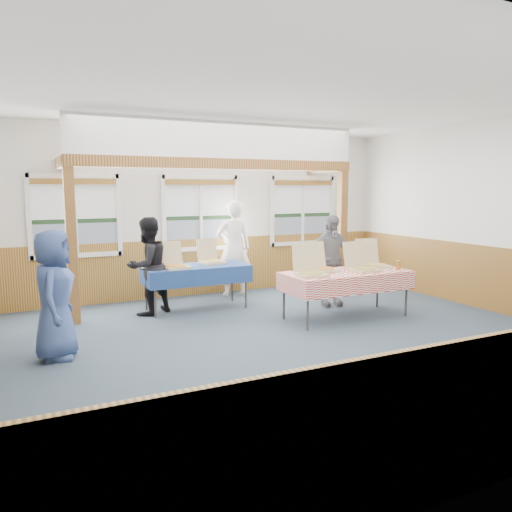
# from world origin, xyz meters

# --- Properties ---
(floor) EXTENTS (8.00, 8.00, 0.00)m
(floor) POSITION_xyz_m (0.00, 0.00, 0.00)
(floor) COLOR #273340
(floor) RESTS_ON ground
(ceiling) EXTENTS (8.00, 8.00, 0.00)m
(ceiling) POSITION_xyz_m (0.00, 0.00, 3.20)
(ceiling) COLOR white
(ceiling) RESTS_ON wall_back
(wall_back) EXTENTS (8.00, 0.00, 8.00)m
(wall_back) POSITION_xyz_m (0.00, 3.50, 1.60)
(wall_back) COLOR silver
(wall_back) RESTS_ON floor
(wall_right) EXTENTS (0.00, 8.00, 8.00)m
(wall_right) POSITION_xyz_m (4.00, 0.00, 1.60)
(wall_right) COLOR silver
(wall_right) RESTS_ON floor
(wainscot_back) EXTENTS (7.98, 0.05, 1.10)m
(wainscot_back) POSITION_xyz_m (0.00, 3.48, 0.55)
(wainscot_back) COLOR brown
(wainscot_back) RESTS_ON floor
(wainscot_right) EXTENTS (0.05, 6.98, 1.10)m
(wainscot_right) POSITION_xyz_m (3.98, 0.00, 0.55)
(wainscot_right) COLOR brown
(wainscot_right) RESTS_ON floor
(window_left) EXTENTS (1.56, 0.10, 1.46)m
(window_left) POSITION_xyz_m (-2.30, 3.46, 1.68)
(window_left) COLOR white
(window_left) RESTS_ON wall_back
(window_mid) EXTENTS (1.56, 0.10, 1.46)m
(window_mid) POSITION_xyz_m (0.00, 3.46, 1.68)
(window_mid) COLOR white
(window_mid) RESTS_ON wall_back
(window_right) EXTENTS (1.56, 0.10, 1.46)m
(window_right) POSITION_xyz_m (2.30, 3.46, 1.68)
(window_right) COLOR white
(window_right) RESTS_ON wall_back
(post_left) EXTENTS (0.15, 0.15, 2.40)m
(post_left) POSITION_xyz_m (-2.50, 2.30, 1.20)
(post_left) COLOR #5A2714
(post_left) RESTS_ON floor
(post_right) EXTENTS (0.15, 0.15, 2.40)m
(post_right) POSITION_xyz_m (2.50, 2.30, 1.20)
(post_right) COLOR #5A2714
(post_right) RESTS_ON floor
(cross_beam) EXTENTS (5.15, 0.18, 0.18)m
(cross_beam) POSITION_xyz_m (0.00, 2.30, 2.49)
(cross_beam) COLOR #5A2714
(cross_beam) RESTS_ON post_left
(table_left) EXTENTS (1.84, 0.94, 0.76)m
(table_left) POSITION_xyz_m (-0.50, 2.34, 0.70)
(table_left) COLOR #363636
(table_left) RESTS_ON floor
(table_right) EXTENTS (2.15, 1.14, 0.76)m
(table_right) POSITION_xyz_m (1.46, 0.72, 0.71)
(table_right) COLOR #363636
(table_right) RESTS_ON floor
(pizza_box_a) EXTENTS (0.43, 0.51, 0.43)m
(pizza_box_a) POSITION_xyz_m (-0.90, 2.24, 0.82)
(pizza_box_a) COLOR #C7B684
(pizza_box_a) RESTS_ON table_left
(pizza_box_b) EXTENTS (0.43, 0.51, 0.42)m
(pizza_box_b) POSITION_xyz_m (-0.15, 2.51, 0.82)
(pizza_box_b) COLOR #C7B684
(pizza_box_b) RESTS_ON table_left
(pizza_box_c) EXTENTS (0.50, 0.58, 0.46)m
(pizza_box_c) POSITION_xyz_m (0.72, 0.62, 0.83)
(pizza_box_c) COLOR #C7B684
(pizza_box_c) RESTS_ON table_right
(pizza_box_d) EXTENTS (0.43, 0.52, 0.45)m
(pizza_box_d) POSITION_xyz_m (1.11, 0.91, 0.82)
(pizza_box_d) COLOR #C7B684
(pizza_box_d) RESTS_ON table_right
(pizza_box_e) EXTENTS (0.43, 0.52, 0.46)m
(pizza_box_e) POSITION_xyz_m (1.71, 0.64, 0.83)
(pizza_box_e) COLOR #C7B684
(pizza_box_e) RESTS_ON table_right
(pizza_box_f) EXTENTS (0.49, 0.57, 0.47)m
(pizza_box_f) POSITION_xyz_m (2.12, 0.86, 0.83)
(pizza_box_f) COLOR #C7B684
(pizza_box_f) RESTS_ON table_right
(veggie_tray) EXTENTS (0.40, 0.40, 0.09)m
(veggie_tray) POSITION_xyz_m (-1.25, 2.34, 0.79)
(veggie_tray) COLOR black
(veggie_tray) RESTS_ON table_left
(drink_glass) EXTENTS (0.07, 0.07, 0.15)m
(drink_glass) POSITION_xyz_m (2.31, 0.47, 0.83)
(drink_glass) COLOR #985919
(drink_glass) RESTS_ON table_right
(woman_white) EXTENTS (0.73, 0.53, 1.85)m
(woman_white) POSITION_xyz_m (0.54, 3.10, 0.92)
(woman_white) COLOR white
(woman_white) RESTS_ON floor
(woman_black) EXTENTS (0.98, 0.91, 1.61)m
(woman_black) POSITION_xyz_m (-1.33, 2.35, 0.81)
(woman_black) COLOR black
(woman_black) RESTS_ON floor
(man_blue) EXTENTS (0.69, 0.88, 1.59)m
(man_blue) POSITION_xyz_m (-2.88, 0.69, 0.80)
(man_blue) COLOR navy
(man_blue) RESTS_ON floor
(person_grey) EXTENTS (1.00, 0.55, 1.62)m
(person_grey) POSITION_xyz_m (1.73, 1.56, 0.81)
(person_grey) COLOR slate
(person_grey) RESTS_ON floor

